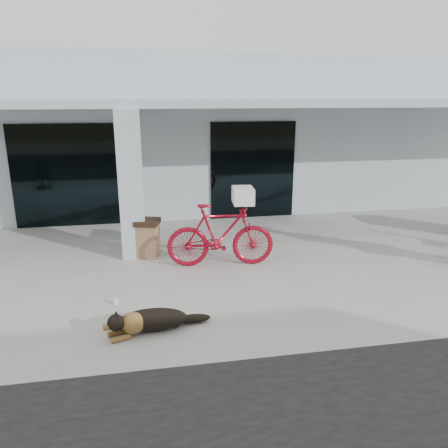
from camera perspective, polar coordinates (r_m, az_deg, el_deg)
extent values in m
plane|color=#B5B1AA|center=(7.77, -0.47, -9.28)|extent=(80.00, 80.00, 0.00)
cube|color=silver|center=(15.49, -6.04, 12.14)|extent=(22.00, 7.00, 4.50)
cube|color=black|center=(12.21, -19.76, 5.91)|extent=(2.80, 0.06, 2.70)
cube|color=black|center=(12.42, 3.77, 6.99)|extent=(2.40, 0.06, 2.70)
cube|color=silver|center=(9.38, -12.06, 4.92)|extent=(0.50, 0.50, 3.12)
cube|color=silver|center=(10.57, -4.00, 15.50)|extent=(22.00, 2.80, 0.18)
imported|color=maroon|center=(8.85, -0.46, -1.46)|extent=(2.22, 0.81, 1.31)
cube|color=white|center=(8.68, 2.50, 3.74)|extent=(0.45, 0.58, 0.32)
cylinder|color=white|center=(7.66, -13.96, -9.80)|extent=(0.10, 0.10, 0.09)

